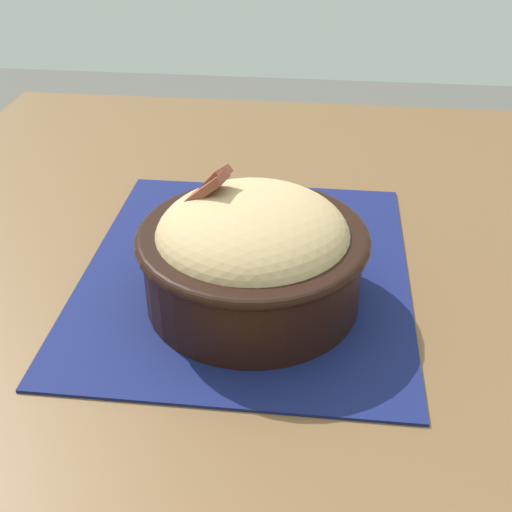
% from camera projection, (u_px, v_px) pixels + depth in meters
% --- Properties ---
extents(table, '(1.01, 0.93, 0.77)m').
position_uv_depth(table, '(259.00, 330.00, 0.73)').
color(table, brown).
rests_on(table, ground_plane).
extents(placemat, '(0.39, 0.33, 0.00)m').
position_uv_depth(placemat, '(246.00, 271.00, 0.68)').
color(placemat, '#11194C').
rests_on(placemat, table).
extents(bowl, '(0.23, 0.23, 0.13)m').
position_uv_depth(bowl, '(256.00, 251.00, 0.61)').
color(bowl, black).
rests_on(bowl, placemat).
extents(fork, '(0.04, 0.13, 0.00)m').
position_uv_depth(fork, '(261.00, 241.00, 0.73)').
color(fork, silver).
rests_on(fork, placemat).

